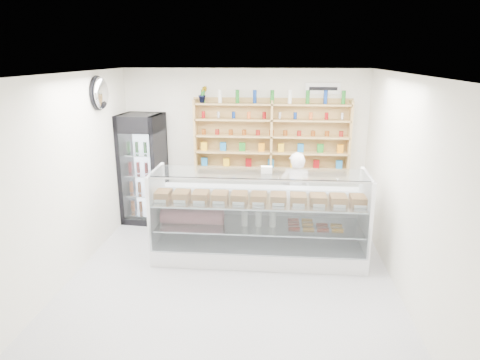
{
  "coord_description": "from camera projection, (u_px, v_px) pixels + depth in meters",
  "views": [
    {
      "loc": [
        0.59,
        -5.4,
        3.03
      ],
      "look_at": [
        0.05,
        0.9,
        1.17
      ],
      "focal_mm": 32.0,
      "sensor_mm": 36.0,
      "label": 1
    }
  ],
  "objects": [
    {
      "name": "wall_shelving",
      "position": [
        271.0,
        136.0,
        7.81
      ],
      "size": [
        2.84,
        0.28,
        1.33
      ],
      "color": "tan",
      "rests_on": "back_wall"
    },
    {
      "name": "security_mirror",
      "position": [
        101.0,
        93.0,
        6.69
      ],
      "size": [
        0.15,
        0.5,
        0.5
      ],
      "primitive_type": "ellipsoid",
      "color": "silver",
      "rests_on": "left_wall"
    },
    {
      "name": "room",
      "position": [
        231.0,
        183.0,
        5.66
      ],
      "size": [
        5.0,
        5.0,
        5.0
      ],
      "color": "silver",
      "rests_on": "ground"
    },
    {
      "name": "potted_plant",
      "position": [
        203.0,
        94.0,
        7.7
      ],
      "size": [
        0.2,
        0.18,
        0.3
      ],
      "primitive_type": "imported",
      "rotation": [
        0.0,
        0.0,
        0.37
      ],
      "color": "#1E6626",
      "rests_on": "wall_shelving"
    },
    {
      "name": "shop_worker",
      "position": [
        295.0,
        195.0,
        7.26
      ],
      "size": [
        0.57,
        0.4,
        1.49
      ],
      "primitive_type": "imported",
      "rotation": [
        0.0,
        0.0,
        3.05
      ],
      "color": "silver",
      "rests_on": "floor"
    },
    {
      "name": "drinks_cooler",
      "position": [
        143.0,
        168.0,
        7.9
      ],
      "size": [
        0.79,
        0.77,
        2.01
      ],
      "rotation": [
        0.0,
        0.0,
        -0.09
      ],
      "color": "black",
      "rests_on": "floor"
    },
    {
      "name": "wall_sign",
      "position": [
        323.0,
        89.0,
        7.62
      ],
      "size": [
        0.62,
        0.03,
        0.2
      ],
      "primitive_type": "cube",
      "color": "white",
      "rests_on": "back_wall"
    },
    {
      "name": "display_counter",
      "position": [
        259.0,
        235.0,
        6.55
      ],
      "size": [
        3.18,
        0.95,
        1.38
      ],
      "color": "white",
      "rests_on": "floor"
    }
  ]
}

